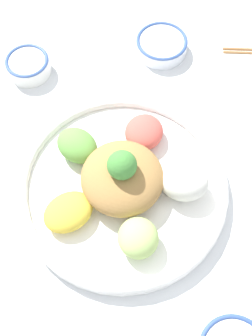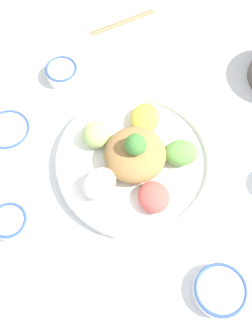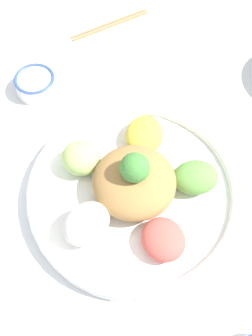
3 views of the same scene
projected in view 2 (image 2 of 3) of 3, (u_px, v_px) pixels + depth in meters
name	position (u px, v px, depth m)	size (l,w,h in m)	color
ground_plane	(123.00, 165.00, 0.96)	(2.40, 2.40, 0.00)	white
salad_platter	(135.00, 159.00, 0.93)	(0.38, 0.38, 0.13)	white
rice_bowl_blue	(10.00, 222.00, 0.87)	(0.08, 0.08, 0.04)	white
sauce_bowl_dark	(9.00, 132.00, 0.97)	(0.11, 0.11, 0.04)	white
rice_bowl_plain	(220.00, 291.00, 0.82)	(0.11, 0.11, 0.03)	white
sauce_bowl_far	(62.00, 72.00, 1.04)	(0.09, 0.09, 0.04)	white
chopsticks_pair_far	(123.00, 22.00, 1.14)	(0.03, 0.20, 0.01)	#9E6B3D
serving_spoon_main	(185.00, 73.00, 1.07)	(0.04, 0.13, 0.01)	silver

